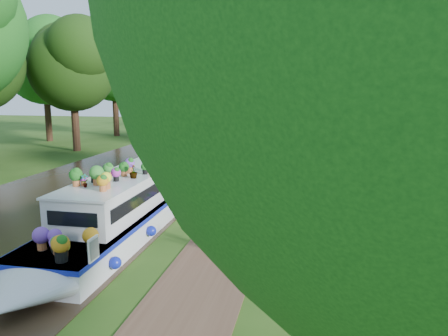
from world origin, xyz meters
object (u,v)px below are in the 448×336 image
second_boat (237,140)px  pedestrian_pink (271,137)px  sandwich_board (224,237)px  pedestrian_dark (287,130)px  plant_boat (129,204)px

second_boat → pedestrian_pink: size_ratio=4.16×
sandwich_board → pedestrian_dark: size_ratio=0.63×
plant_boat → pedestrian_pink: (2.75, 20.56, 0.03)m
second_boat → pedestrian_dark: pedestrian_dark is taller
pedestrian_pink → second_boat: bearing=178.2°
pedestrian_pink → pedestrian_dark: 6.47m
plant_boat → second_boat: 20.87m
plant_boat → second_boat: (0.06, 20.87, -0.31)m
second_boat → pedestrian_pink: bearing=-14.6°
plant_boat → pedestrian_dark: plant_boat is taller
pedestrian_pink → pedestrian_dark: (0.90, 6.41, -0.02)m
plant_boat → sandwich_board: (3.58, -1.61, -0.35)m
plant_boat → sandwich_board: bearing=-24.3°
second_boat → plant_boat: bearing=-98.3°
plant_boat → pedestrian_pink: plant_boat is taller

